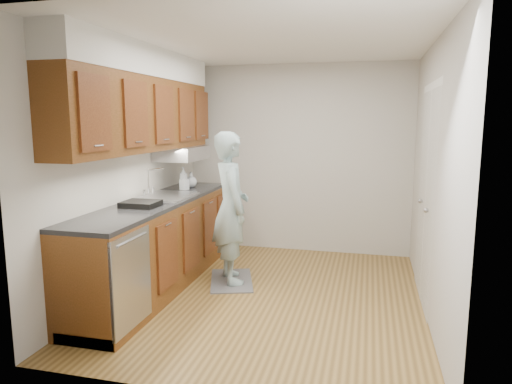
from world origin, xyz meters
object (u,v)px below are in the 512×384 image
person (231,198)px  dish_rack (141,204)px  soap_bottle_b (184,182)px  soap_bottle_a (184,178)px  soap_bottle_c (191,180)px

person → dish_rack: (-0.70, -0.69, 0.02)m
person → soap_bottle_b: (-0.71, 0.42, 0.09)m
soap_bottle_a → soap_bottle_c: soap_bottle_a is taller
person → soap_bottle_b: bearing=29.0°
soap_bottle_b → dish_rack: soap_bottle_b is taller
person → dish_rack: 0.98m
dish_rack → soap_bottle_a: bearing=92.4°
soap_bottle_c → dish_rack: size_ratio=0.56×
soap_bottle_b → soap_bottle_c: same height
dish_rack → person: bearing=45.0°
soap_bottle_c → soap_bottle_b: bearing=-89.2°
soap_bottle_a → soap_bottle_b: (0.03, -0.05, -0.04)m
soap_bottle_b → soap_bottle_c: bearing=90.8°
soap_bottle_b → person: bearing=-30.4°
soap_bottle_c → dish_rack: 1.33m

